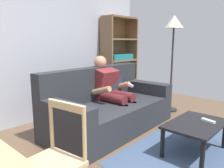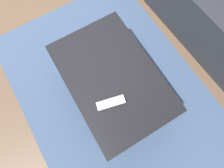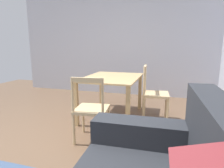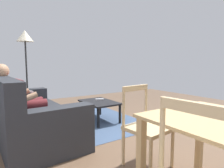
# 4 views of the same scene
# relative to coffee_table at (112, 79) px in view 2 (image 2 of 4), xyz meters

# --- Properties ---
(coffee_table) EXTENTS (0.83, 0.55, 0.39)m
(coffee_table) POSITION_rel_coffee_table_xyz_m (0.00, 0.00, 0.00)
(coffee_table) COLOR black
(coffee_table) RESTS_ON ground_plane
(tv_remote) EXTENTS (0.09, 0.18, 0.02)m
(tv_remote) POSITION_rel_coffee_table_xyz_m (0.14, -0.09, 0.07)
(tv_remote) COLOR white
(tv_remote) RESTS_ON coffee_table
(area_rug) EXTENTS (2.01, 1.42, 0.01)m
(area_rug) POSITION_rel_coffee_table_xyz_m (0.00, 0.00, -0.33)
(area_rug) COLOR #3D5170
(area_rug) RESTS_ON ground_plane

